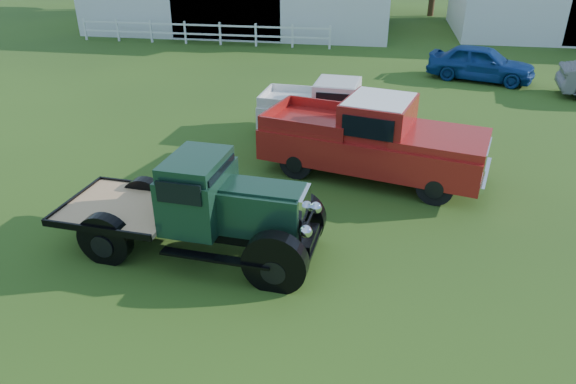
% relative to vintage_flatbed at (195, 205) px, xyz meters
% --- Properties ---
extents(ground, '(120.00, 120.00, 0.00)m').
position_rel_vintage_flatbed_xyz_m(ground, '(1.46, -0.44, -1.00)').
color(ground, '#274015').
extents(fence_rail, '(14.20, 0.16, 1.20)m').
position_rel_vintage_flatbed_xyz_m(fence_rail, '(-6.54, 19.56, -0.40)').
color(fence_rail, white).
rests_on(fence_rail, ground).
extents(vintage_flatbed, '(5.18, 2.34, 2.00)m').
position_rel_vintage_flatbed_xyz_m(vintage_flatbed, '(0.00, 0.00, 0.00)').
color(vintage_flatbed, '#173525').
rests_on(vintage_flatbed, ground).
extents(red_pickup, '(6.02, 3.45, 2.07)m').
position_rel_vintage_flatbed_xyz_m(red_pickup, '(3.18, 4.11, 0.03)').
color(red_pickup, maroon).
rests_on(red_pickup, ground).
extents(white_pickup, '(4.65, 2.04, 1.67)m').
position_rel_vintage_flatbed_xyz_m(white_pickup, '(1.95, 6.77, -0.16)').
color(white_pickup, silver).
rests_on(white_pickup, ground).
extents(misc_car_blue, '(4.56, 2.94, 1.44)m').
position_rel_vintage_flatbed_xyz_m(misc_car_blue, '(7.32, 14.38, -0.28)').
color(misc_car_blue, navy).
rests_on(misc_car_blue, ground).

